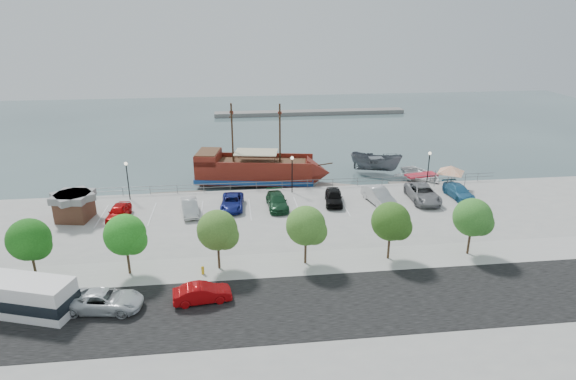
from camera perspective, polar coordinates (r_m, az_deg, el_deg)
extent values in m
plane|color=#3A4F53|center=(49.40, 1.43, -4.02)|extent=(160.00, 160.00, 0.00)
cube|color=#979694|center=(31.56, 7.15, -19.16)|extent=(100.00, 58.00, 1.20)
cube|color=black|center=(35.10, 5.24, -13.27)|extent=(100.00, 8.00, 0.04)
cube|color=#A6A5A3|center=(40.12, 3.49, -8.56)|extent=(100.00, 4.00, 0.05)
cylinder|color=slate|center=(55.85, 0.32, 1.09)|extent=(50.00, 0.06, 0.06)
cylinder|color=slate|center=(55.99, 0.31, 0.71)|extent=(50.00, 0.06, 0.06)
cube|color=gray|center=(102.84, 2.63, 9.16)|extent=(40.00, 3.00, 0.80)
cube|color=maroon|center=(60.09, -3.92, 2.20)|extent=(14.86, 6.85, 2.32)
cube|color=navy|center=(60.33, -3.90, 1.52)|extent=(15.17, 7.16, 0.54)
cone|color=maroon|center=(59.67, 3.61, 2.08)|extent=(3.55, 4.72, 4.29)
cube|color=maroon|center=(60.53, -9.44, 3.88)|extent=(3.41, 4.86, 1.25)
cube|color=#53331D|center=(60.35, -9.48, 4.49)|extent=(3.17, 4.48, 0.11)
cube|color=#53331D|center=(59.67, -3.52, 3.30)|extent=(12.12, 5.87, 0.13)
cube|color=maroon|center=(61.69, -3.72, 4.13)|extent=(14.12, 2.63, 0.63)
cube|color=maroon|center=(57.61, -4.21, 2.93)|extent=(14.12, 2.63, 0.63)
cylinder|color=#382111|center=(58.47, -0.97, 6.65)|extent=(0.25, 0.25, 7.33)
cylinder|color=#382111|center=(59.15, -6.63, 6.68)|extent=(0.25, 0.25, 7.33)
cylinder|color=#382111|center=(57.98, -0.98, 8.80)|extent=(0.58, 2.66, 0.13)
cylinder|color=#382111|center=(58.67, -6.72, 8.80)|extent=(0.58, 2.66, 0.13)
cube|color=beige|center=(59.34, -3.81, 4.50)|extent=(5.69, 4.24, 0.11)
cylinder|color=#382111|center=(59.35, 4.23, 3.05)|extent=(2.22, 0.52, 0.53)
imported|color=#5A5D65|center=(65.12, 10.35, 3.02)|extent=(7.27, 5.55, 2.66)
imported|color=white|center=(62.85, 15.50, 1.37)|extent=(6.36, 7.89, 1.45)
cube|color=#67645B|center=(57.77, -12.90, -0.64)|extent=(6.57, 1.99, 0.37)
cube|color=gray|center=(58.95, 6.86, 0.20)|extent=(7.48, 4.57, 0.41)
cube|color=slate|center=(61.65, 15.07, 0.52)|extent=(6.99, 2.64, 0.39)
cube|color=#533122|center=(52.06, -23.95, -2.08)|extent=(3.41, 3.41, 2.15)
cube|color=gray|center=(51.61, -24.16, -0.72)|extent=(3.86, 3.86, 0.68)
cylinder|color=slate|center=(59.10, 17.01, 1.33)|extent=(0.08, 0.08, 2.01)
cylinder|color=slate|center=(60.48, 18.85, 1.55)|extent=(0.08, 0.08, 2.01)
cylinder|color=slate|center=(57.30, 18.36, 0.58)|extent=(0.08, 0.08, 2.01)
cylinder|color=slate|center=(58.73, 20.23, 0.83)|extent=(0.08, 0.08, 2.01)
pyramid|color=white|center=(58.36, 18.81, 2.73)|extent=(4.56, 4.56, 0.82)
imported|color=silver|center=(36.28, -20.89, -12.13)|extent=(5.49, 3.10, 1.45)
imported|color=#AC090C|center=(35.38, -10.13, -11.95)|extent=(4.26, 1.92, 1.36)
cube|color=white|center=(38.00, -29.00, -10.97)|extent=(7.51, 4.54, 2.54)
cube|color=black|center=(38.08, -28.97, -11.16)|extent=(7.64, 4.67, 0.81)
cylinder|color=gold|center=(38.85, -10.06, -9.45)|extent=(0.23, 0.23, 0.58)
sphere|color=gold|center=(38.70, -10.09, -9.05)|extent=(0.25, 0.25, 0.25)
cylinder|color=black|center=(55.10, -18.42, 0.89)|extent=(0.12, 0.12, 4.00)
sphere|color=#FFF2CC|center=(54.48, -18.67, 2.97)|extent=(0.36, 0.36, 0.36)
cylinder|color=black|center=(54.29, 0.49, 1.69)|extent=(0.12, 0.12, 4.00)
sphere|color=#FFF2CC|center=(53.66, 0.49, 3.81)|extent=(0.36, 0.36, 0.36)
cylinder|color=black|center=(58.42, 16.26, 2.22)|extent=(0.12, 0.12, 4.00)
sphere|color=#FFF2CC|center=(57.83, 16.47, 4.19)|extent=(0.36, 0.36, 0.36)
cylinder|color=#473321|center=(42.02, -27.85, -8.02)|extent=(0.20, 0.20, 2.20)
sphere|color=#1A5715|center=(41.06, -28.37, -5.18)|extent=(3.20, 3.20, 3.20)
sphere|color=#1A5715|center=(40.75, -27.64, -5.86)|extent=(2.20, 2.20, 2.20)
cylinder|color=#473321|center=(39.97, -18.38, -8.02)|extent=(0.20, 0.20, 2.20)
sphere|color=#22781C|center=(38.97, -18.76, -5.03)|extent=(3.20, 3.20, 3.20)
sphere|color=#22781C|center=(38.75, -17.90, -5.74)|extent=(2.20, 2.20, 2.20)
cylinder|color=#473321|center=(39.09, -8.21, -7.77)|extent=(0.20, 0.20, 2.20)
sphere|color=#406924|center=(38.07, -8.38, -4.72)|extent=(3.20, 3.20, 3.20)
sphere|color=#406924|center=(37.95, -7.45, -5.42)|extent=(2.20, 2.20, 2.20)
cylinder|color=#473321|center=(39.46, 2.08, -7.28)|extent=(0.20, 0.20, 2.20)
sphere|color=#407327|center=(38.44, 2.12, -4.24)|extent=(3.20, 3.20, 3.20)
sphere|color=#407327|center=(38.44, 3.07, -4.92)|extent=(2.20, 2.20, 2.20)
cylinder|color=#473321|center=(41.03, 11.85, -6.59)|extent=(0.20, 0.20, 2.20)
sphere|color=#2E591A|center=(40.06, 12.09, -3.66)|extent=(3.20, 3.20, 3.20)
sphere|color=#2E591A|center=(40.15, 12.99, -4.30)|extent=(2.20, 2.20, 2.20)
cylinder|color=#473321|center=(43.68, 20.64, -5.81)|extent=(0.20, 0.20, 2.20)
sphere|color=#326F26|center=(42.77, 21.02, -3.04)|extent=(3.20, 3.20, 3.20)
sphere|color=#326F26|center=(42.96, 21.85, -3.63)|extent=(2.20, 2.20, 2.20)
imported|color=#BC0506|center=(50.73, -19.43, -2.45)|extent=(2.13, 4.40, 1.45)
imported|color=silver|center=(49.96, -11.57, -2.00)|extent=(2.23, 4.66, 1.47)
imported|color=navy|center=(50.69, -6.63, -1.43)|extent=(2.60, 5.05, 1.36)
imported|color=#164125|center=(50.49, -1.32, -1.34)|extent=(2.22, 5.02, 1.43)
imported|color=black|center=(51.77, 5.44, -0.81)|extent=(2.48, 4.73, 1.53)
imported|color=beige|center=(52.56, 10.69, -0.68)|extent=(2.73, 5.31, 1.67)
imported|color=gray|center=(54.36, 15.69, -0.39)|extent=(3.06, 6.11, 1.66)
imported|color=teal|center=(56.54, 19.56, -0.16)|extent=(2.32, 4.96, 1.40)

